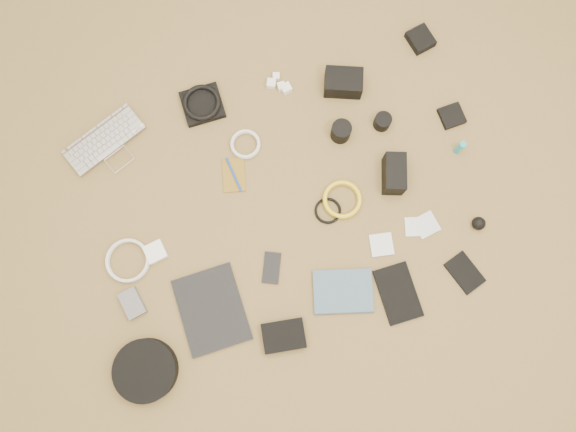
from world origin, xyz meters
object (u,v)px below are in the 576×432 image
object	(u,v)px
laptop	(111,149)
dslr_camera	(343,83)
tablet	(212,310)
headphone_case	(146,370)
phone	(272,268)
paperback	(344,314)

from	to	relation	value
laptop	dslr_camera	size ratio (longest dim) A/B	2.16
laptop	dslr_camera	world-z (taller)	dslr_camera
tablet	headphone_case	world-z (taller)	headphone_case
dslr_camera	headphone_case	distance (m)	1.23
tablet	phone	size ratio (longest dim) A/B	2.51
laptop	tablet	xyz separation A→B (m)	(0.21, -0.66, -0.01)
paperback	dslr_camera	bearing A→B (deg)	-2.83
dslr_camera	phone	world-z (taller)	dslr_camera
tablet	headphone_case	size ratio (longest dim) A/B	1.31
headphone_case	paperback	size ratio (longest dim) A/B	1.04
tablet	paperback	distance (m)	0.46
paperback	tablet	bearing A→B (deg)	86.09
laptop	tablet	size ratio (longest dim) A/B	1.07
phone	headphone_case	bearing A→B (deg)	-134.80
laptop	dslr_camera	distance (m)	0.88
tablet	paperback	xyz separation A→B (m)	(0.44, -0.14, 0.00)
tablet	paperback	world-z (taller)	paperback
tablet	dslr_camera	bearing A→B (deg)	42.33
laptop	paperback	distance (m)	1.03
dslr_camera	phone	xyz separation A→B (m)	(-0.44, -0.58, -0.04)
phone	headphone_case	distance (m)	0.55
tablet	phone	bearing A→B (deg)	17.03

